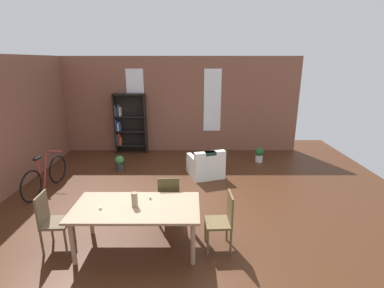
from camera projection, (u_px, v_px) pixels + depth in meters
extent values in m
plane|color=#462615|center=(161.00, 217.00, 5.47)|extent=(10.99, 10.99, 0.00)
cube|color=brown|center=(173.00, 105.00, 9.15)|extent=(8.03, 0.12, 3.05)
cube|color=white|center=(135.00, 101.00, 9.03)|extent=(0.55, 0.02, 1.98)
cube|color=white|center=(211.00, 101.00, 9.04)|extent=(0.55, 0.02, 1.98)
cube|color=#9F7E60|center=(135.00, 207.00, 4.38)|extent=(1.97, 0.98, 0.04)
cylinder|color=#9F7E60|center=(71.00, 244.00, 4.11)|extent=(0.07, 0.07, 0.70)
cylinder|color=#9F7E60|center=(192.00, 243.00, 4.12)|extent=(0.07, 0.07, 0.70)
cylinder|color=#9F7E60|center=(90.00, 216.00, 4.86)|extent=(0.07, 0.07, 0.70)
cylinder|color=#9F7E60|center=(192.00, 215.00, 4.86)|extent=(0.07, 0.07, 0.70)
cylinder|color=#998466|center=(134.00, 200.00, 4.34)|extent=(0.10, 0.10, 0.23)
cylinder|color=silver|center=(99.00, 208.00, 4.28)|extent=(0.04, 0.04, 0.04)
cylinder|color=silver|center=(149.00, 198.00, 4.60)|extent=(0.04, 0.04, 0.04)
cube|color=#453C20|center=(168.00, 199.00, 5.22)|extent=(0.43, 0.43, 0.04)
cube|color=#453C20|center=(168.00, 191.00, 4.97)|extent=(0.38, 0.06, 0.50)
cylinder|color=#453C20|center=(178.00, 205.00, 5.47)|extent=(0.04, 0.04, 0.43)
cylinder|color=#453C20|center=(159.00, 206.00, 5.44)|extent=(0.04, 0.04, 0.43)
cylinder|color=#453C20|center=(178.00, 215.00, 5.12)|extent=(0.04, 0.04, 0.43)
cylinder|color=#453C20|center=(158.00, 216.00, 5.10)|extent=(0.04, 0.04, 0.43)
cube|color=brown|center=(217.00, 223.00, 4.46)|extent=(0.42, 0.42, 0.04)
cube|color=brown|center=(229.00, 208.00, 4.40)|extent=(0.05, 0.38, 0.50)
cylinder|color=brown|center=(205.00, 229.00, 4.69)|extent=(0.04, 0.04, 0.43)
cylinder|color=brown|center=(207.00, 243.00, 4.35)|extent=(0.04, 0.04, 0.43)
cylinder|color=brown|center=(226.00, 229.00, 4.71)|extent=(0.04, 0.04, 0.43)
cylinder|color=brown|center=(230.00, 242.00, 4.37)|extent=(0.04, 0.04, 0.43)
cube|color=brown|center=(55.00, 223.00, 4.45)|extent=(0.42, 0.42, 0.04)
cube|color=brown|center=(41.00, 209.00, 4.37)|extent=(0.05, 0.38, 0.50)
cylinder|color=brown|center=(64.00, 242.00, 4.36)|extent=(0.04, 0.04, 0.43)
cylinder|color=brown|center=(73.00, 229.00, 4.70)|extent=(0.04, 0.04, 0.43)
cylinder|color=brown|center=(41.00, 243.00, 4.34)|extent=(0.04, 0.04, 0.43)
cylinder|color=brown|center=(51.00, 230.00, 4.68)|extent=(0.04, 0.04, 0.43)
cube|color=black|center=(114.00, 124.00, 9.05)|extent=(0.04, 0.29, 1.92)
cube|color=black|center=(144.00, 124.00, 9.06)|extent=(0.04, 0.29, 1.92)
cube|color=black|center=(130.00, 123.00, 9.19)|extent=(1.01, 0.01, 1.92)
cube|color=black|center=(131.00, 145.00, 9.26)|extent=(0.97, 0.29, 0.04)
cube|color=#284C8C|center=(117.00, 139.00, 9.20)|extent=(0.04, 0.23, 0.36)
cube|color=#B22D28|center=(119.00, 139.00, 9.20)|extent=(0.05, 0.20, 0.39)
cube|color=orange|center=(120.00, 141.00, 9.22)|extent=(0.03, 0.21, 0.25)
cube|color=black|center=(130.00, 131.00, 9.13)|extent=(0.97, 0.29, 0.04)
cube|color=#284C8C|center=(116.00, 125.00, 9.06)|extent=(0.04, 0.22, 0.38)
cube|color=white|center=(118.00, 127.00, 9.08)|extent=(0.05, 0.20, 0.26)
cube|color=#284C8C|center=(119.00, 127.00, 9.08)|extent=(0.04, 0.23, 0.24)
cube|color=black|center=(129.00, 116.00, 8.99)|extent=(0.97, 0.29, 0.04)
cube|color=#4C4C51|center=(115.00, 111.00, 8.93)|extent=(0.04, 0.23, 0.34)
cube|color=#284C8C|center=(116.00, 112.00, 8.95)|extent=(0.03, 0.18, 0.25)
cube|color=#4C4C51|center=(118.00, 110.00, 8.93)|extent=(0.04, 0.17, 0.36)
cube|color=white|center=(119.00, 112.00, 8.94)|extent=(0.03, 0.23, 0.27)
cube|color=black|center=(128.00, 94.00, 8.79)|extent=(0.97, 0.29, 0.04)
cube|color=white|center=(204.00, 168.00, 7.41)|extent=(1.01, 1.01, 0.40)
cube|color=white|center=(209.00, 158.00, 7.01)|extent=(0.81, 0.41, 0.35)
cube|color=white|center=(216.00, 157.00, 7.44)|extent=(0.34, 0.72, 0.15)
cube|color=white|center=(192.00, 160.00, 7.23)|extent=(0.34, 0.72, 0.15)
cube|color=#19382D|center=(209.00, 153.00, 6.97)|extent=(0.32, 0.25, 0.08)
torus|color=black|center=(30.00, 186.00, 6.03)|extent=(0.12, 0.70, 0.70)
torus|color=black|center=(57.00, 169.00, 6.97)|extent=(0.12, 0.70, 0.70)
cylinder|color=#B23333|center=(44.00, 173.00, 6.47)|extent=(0.07, 0.31, 0.86)
cylinder|color=#B23333|center=(38.00, 169.00, 6.25)|extent=(0.04, 0.04, 0.45)
cube|color=black|center=(36.00, 159.00, 6.18)|extent=(0.10, 0.21, 0.05)
cylinder|color=#B23333|center=(51.00, 151.00, 6.74)|extent=(0.44, 0.07, 0.02)
cylinder|color=silver|center=(258.00, 158.00, 8.43)|extent=(0.21, 0.21, 0.21)
sphere|color=#235B2D|center=(258.00, 152.00, 8.37)|extent=(0.25, 0.25, 0.25)
cylinder|color=#333338|center=(119.00, 167.00, 7.76)|extent=(0.21, 0.21, 0.21)
sphere|color=#387F42|center=(118.00, 160.00, 7.70)|extent=(0.24, 0.24, 0.24)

